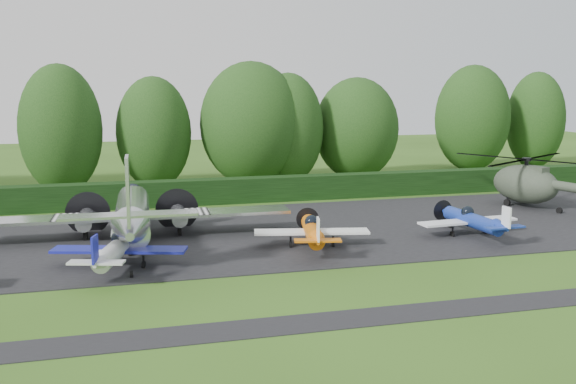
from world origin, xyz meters
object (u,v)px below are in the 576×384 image
object	(u,v)px
transport_plane	(132,215)
light_plane_blue	(472,220)
light_plane_white	(117,249)
helicopter	(526,181)
sign_board	(543,177)
light_plane_orange	(312,231)

from	to	relation	value
transport_plane	light_plane_blue	distance (m)	21.17
light_plane_white	helicopter	distance (m)	32.41
light_plane_white	sign_board	size ratio (longest dim) A/B	2.44
light_plane_white	light_plane_blue	distance (m)	21.84
helicopter	transport_plane	bearing A→B (deg)	-156.90
light_plane_white	light_plane_orange	xyz separation A→B (m)	(11.09, 1.51, -0.04)
transport_plane	light_plane_white	world-z (taller)	transport_plane
transport_plane	sign_board	xyz separation A→B (m)	(36.83, 11.06, -0.61)
sign_board	light_plane_orange	bearing A→B (deg)	-151.20
light_plane_orange	light_plane_blue	distance (m)	10.68
transport_plane	sign_board	bearing A→B (deg)	14.76
transport_plane	sign_board	world-z (taller)	transport_plane
light_plane_orange	helicopter	xyz separation A→B (m)	(19.87, 8.02, 1.00)
helicopter	light_plane_blue	bearing A→B (deg)	-124.42
light_plane_orange	light_plane_blue	size ratio (longest dim) A/B	1.02
sign_board	light_plane_blue	bearing A→B (deg)	-137.98
light_plane_orange	helicopter	bearing A→B (deg)	10.25
helicopter	light_plane_orange	bearing A→B (deg)	-142.38
helicopter	sign_board	world-z (taller)	helicopter
light_plane_blue	helicopter	world-z (taller)	helicopter
transport_plane	light_plane_orange	xyz separation A→B (m)	(10.15, -4.09, -0.68)
transport_plane	helicopter	bearing A→B (deg)	5.52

